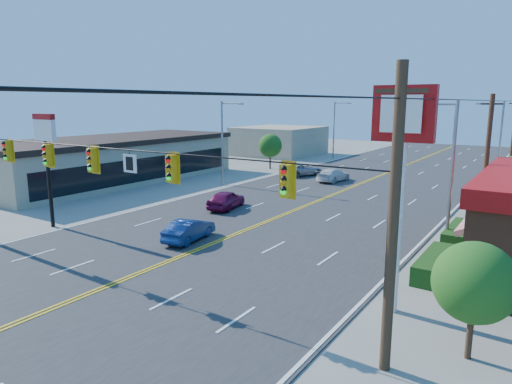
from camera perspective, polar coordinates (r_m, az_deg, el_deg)
The scene contains 19 objects.
ground at distance 21.54m, azimuth -16.87°, elevation -10.85°, with size 160.00×160.00×0.00m, color gray.
road at distance 36.96m, azimuth 7.56°, elevation -1.24°, with size 20.00×120.00×0.06m, color #2D2D30.
signal_span at distance 20.36m, azimuth -17.86°, elevation 2.11°, with size 24.32×0.34×9.00m.
kfc_pylon at distance 17.29m, azimuth 17.72°, elevation 4.47°, with size 2.20×0.36×8.50m.
strip_mall at distance 48.80m, azimuth -17.47°, elevation 3.99°, with size 10.40×26.40×4.40m.
pizza_hut_sign at distance 31.47m, azimuth -24.76°, elevation 5.18°, with size 1.90×0.30×6.85m.
streetlight_se at distance 27.20m, azimuth 22.91°, elevation 3.13°, with size 2.55×0.25×8.00m.
streetlight_ne at distance 50.90m, azimuth 28.02°, elevation 6.05°, with size 2.55×0.25×8.00m.
streetlight_sw at distance 43.63m, azimuth -4.04°, elevation 6.68°, with size 2.55×0.25×8.00m.
streetlight_nw at distance 66.16m, azimuth 9.89°, elevation 8.06°, with size 2.55×0.25×8.00m.
utility_pole_near at distance 30.97m, azimuth 26.81°, elevation 3.10°, with size 0.28×0.28×8.40m, color #47301E.
utility_pole_mid at distance 48.82m, azimuth 29.39°, elevation 5.38°, with size 0.28×0.28×8.40m, color #47301E.
tree_kfc_front at distance 15.61m, azimuth 25.66°, elevation -10.18°, with size 2.52×2.52×3.78m.
tree_west at distance 54.89m, azimuth 1.79°, elevation 5.81°, with size 2.80×2.80×4.20m.
bld_west_far at distance 70.50m, azimuth 2.91°, elevation 6.42°, with size 11.00×12.00×4.20m, color tan.
car_magenta at distance 34.24m, azimuth -3.76°, elevation -1.03°, with size 1.62×4.02×1.37m, color maroon.
car_blue at distance 26.64m, azimuth -8.36°, elevation -4.81°, with size 1.32×3.80×1.25m, color navy.
car_white at distance 46.62m, azimuth 9.62°, elevation 2.05°, with size 1.82×4.48×1.30m, color silver.
car_silver at distance 49.86m, azimuth 5.83°, elevation 2.73°, with size 2.13×4.61×1.28m, color #98989D.
Camera 1 is at (15.62, -12.56, 7.90)m, focal length 32.00 mm.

